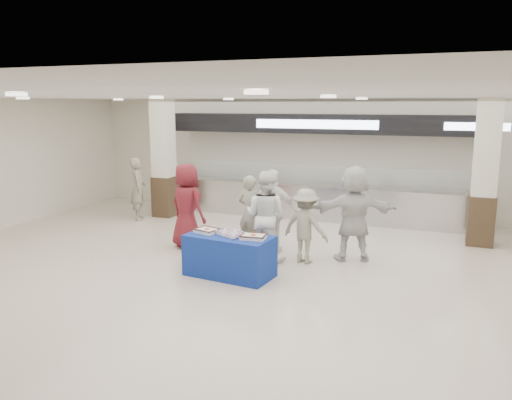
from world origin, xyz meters
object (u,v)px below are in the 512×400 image
at_px(sheet_cake_right, 253,236).
at_px(chef_tall, 266,216).
at_px(cupcake_tray, 231,233).
at_px(soldier_b, 305,226).
at_px(sheet_cake_left, 207,230).
at_px(display_table, 230,256).
at_px(civilian_white, 354,213).
at_px(soldier_bg, 138,189).
at_px(soldier_a, 250,213).
at_px(civilian_maroon, 187,206).
at_px(chef_short, 273,211).

relative_size(sheet_cake_right, chef_tall, 0.25).
relative_size(cupcake_tray, soldier_b, 0.39).
height_order(sheet_cake_left, chef_tall, chef_tall).
height_order(display_table, civilian_white, civilian_white).
height_order(sheet_cake_left, sheet_cake_right, sheet_cake_right).
bearing_deg(soldier_bg, soldier_a, -143.49).
height_order(soldier_a, civilian_white, civilian_white).
distance_m(display_table, civilian_maroon, 2.16).
xyz_separation_m(display_table, civilian_white, (1.90, 1.75, 0.58)).
bearing_deg(soldier_a, soldier_bg, -9.10).
relative_size(soldier_a, chef_short, 0.91).
bearing_deg(sheet_cake_left, chef_short, 66.25).
bearing_deg(display_table, soldier_bg, 148.39).
distance_m(cupcake_tray, soldier_bg, 5.25).
bearing_deg(sheet_cake_left, civilian_white, 35.71).
xyz_separation_m(display_table, soldier_a, (-0.28, 1.71, 0.42)).
bearing_deg(display_table, cupcake_tray, 36.78).
relative_size(soldier_a, soldier_bg, 0.96).
bearing_deg(sheet_cake_left, soldier_a, 83.67).
relative_size(soldier_a, civilian_white, 0.84).
relative_size(sheet_cake_right, chef_short, 0.26).
bearing_deg(chef_short, sheet_cake_left, 59.99).
bearing_deg(chef_short, cupcake_tray, 76.33).
height_order(sheet_cake_right, soldier_bg, soldier_bg).
xyz_separation_m(cupcake_tray, soldier_bg, (-4.15, 3.22, 0.05)).
distance_m(cupcake_tray, chef_short, 1.66).
height_order(chef_tall, soldier_b, chef_tall).
height_order(cupcake_tray, civilian_white, civilian_white).
xyz_separation_m(display_table, civilian_maroon, (-1.60, 1.35, 0.54)).
bearing_deg(cupcake_tray, chef_tall, 77.74).
height_order(sheet_cake_left, soldier_a, soldier_a).
distance_m(chef_short, soldier_b, 0.92).
height_order(chef_short, soldier_b, chef_short).
distance_m(display_table, cupcake_tray, 0.41).
height_order(civilian_maroon, civilian_white, civilian_white).
xyz_separation_m(cupcake_tray, soldier_b, (1.03, 1.24, -0.06)).
bearing_deg(civilian_maroon, cupcake_tray, 160.50).
relative_size(chef_short, soldier_bg, 1.04).
xyz_separation_m(chef_tall, chef_short, (-0.03, 0.52, -0.02)).
relative_size(chef_tall, soldier_b, 1.22).
xyz_separation_m(sheet_cake_left, civilian_white, (2.36, 1.70, 0.16)).
bearing_deg(soldier_a, civilian_maroon, 27.83).
bearing_deg(soldier_b, sheet_cake_right, 79.29).
xyz_separation_m(civilian_maroon, soldier_b, (2.66, -0.10, -0.18)).
height_order(soldier_a, chef_tall, chef_tall).
xyz_separation_m(cupcake_tray, civilian_maroon, (-1.62, 1.33, 0.13)).
xyz_separation_m(chef_tall, soldier_bg, (-4.39, 2.09, -0.06)).
distance_m(chef_short, civilian_white, 1.66).
relative_size(chef_tall, soldier_bg, 1.07).
relative_size(cupcake_tray, chef_short, 0.32).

